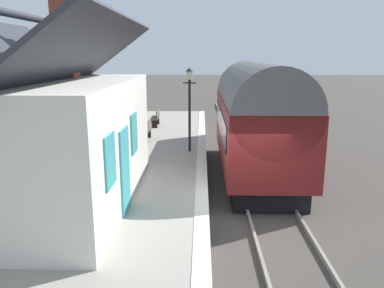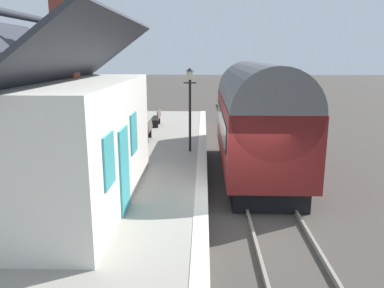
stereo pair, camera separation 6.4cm
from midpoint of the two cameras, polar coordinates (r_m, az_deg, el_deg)
name	(u,v)px [view 1 (the left image)]	position (r m, az deg, el deg)	size (l,w,h in m)	color
ground_plane	(243,222)	(11.00, 7.56, -11.61)	(160.00, 160.00, 0.00)	#423D38
platform	(89,208)	(11.24, -15.43, -9.20)	(32.00, 6.74, 0.80)	gray
platform_edge_coping	(202,195)	(10.62, 1.30, -7.68)	(32.00, 0.36, 0.02)	beige
rail_near	(301,221)	(11.25, 15.96, -11.03)	(52.00, 0.08, 0.14)	gray
rail_far	(250,220)	(10.99, 8.53, -11.26)	(52.00, 0.08, 0.14)	gray
train	(257,119)	(14.60, 9.58, 3.67)	(8.27, 2.73, 4.32)	black
station_building	(53,138)	(10.49, -20.34, 0.91)	(7.31, 4.22, 5.67)	silver
bench_platform_end	(147,130)	(17.31, -6.95, 2.11)	(1.40, 0.45, 0.88)	brown
bench_near_building	(156,117)	(20.78, -5.51, 4.01)	(1.41, 0.45, 0.88)	brown
planter_under_sign	(71,129)	(18.37, -17.87, 2.22)	(0.61, 0.61, 0.87)	#9E5138
planter_by_door	(115,117)	(21.88, -11.56, 4.05)	(0.44, 0.44, 0.81)	black
lamp_post_platform	(190,93)	(14.93, -0.50, 7.68)	(0.32, 0.50, 3.32)	black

